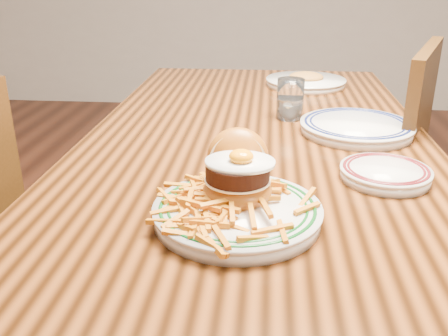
# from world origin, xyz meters

# --- Properties ---
(table) EXTENTS (0.85, 1.60, 0.75)m
(table) POSITION_xyz_m (0.00, 0.00, 0.66)
(table) COLOR black
(table) RESTS_ON floor
(main_plate) EXTENTS (0.28, 0.29, 0.14)m
(main_plate) POSITION_xyz_m (-0.02, -0.45, 0.79)
(main_plate) COLOR silver
(main_plate) RESTS_ON table
(side_plate) EXTENTS (0.18, 0.19, 0.03)m
(side_plate) POSITION_xyz_m (0.26, -0.27, 0.77)
(side_plate) COLOR silver
(side_plate) RESTS_ON table
(rear_plate) EXTENTS (0.28, 0.28, 0.03)m
(rear_plate) POSITION_xyz_m (0.25, 0.02, 0.77)
(rear_plate) COLOR silver
(rear_plate) RESTS_ON table
(water_glass) EXTENTS (0.07, 0.07, 0.11)m
(water_glass) POSITION_xyz_m (0.08, 0.14, 0.80)
(water_glass) COLOR white
(water_glass) RESTS_ON table
(far_plate) EXTENTS (0.27, 0.27, 0.05)m
(far_plate) POSITION_xyz_m (0.15, 0.53, 0.77)
(far_plate) COLOR silver
(far_plate) RESTS_ON table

